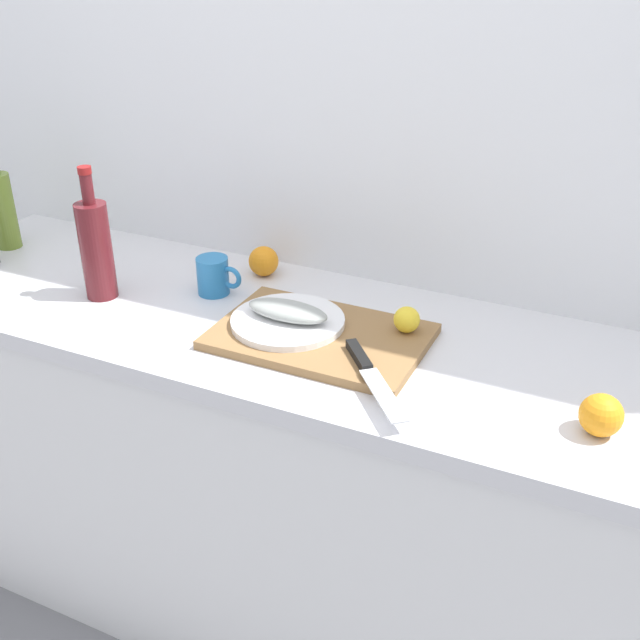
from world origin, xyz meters
The scene contains 13 objects.
ground_plane centered at (0.00, 0.00, 0.00)m, with size 12.00×12.00×0.00m, color slate.
back_wall centered at (0.00, 0.33, 1.25)m, with size 3.20×0.05×2.50m, color white.
kitchen_counter centered at (0.00, 0.00, 0.45)m, with size 2.00×0.60×0.90m.
cutting_board centered at (0.13, -0.04, 0.91)m, with size 0.45×0.30×0.02m, color olive.
white_plate centered at (0.05, -0.03, 0.93)m, with size 0.25×0.25×0.01m, color white.
fish_fillet centered at (0.05, -0.03, 0.95)m, with size 0.19×0.08×0.04m, color #999E99.
chef_knife centered at (0.28, -0.15, 0.93)m, with size 0.21×0.24×0.02m.
lemon_0 centered at (0.29, 0.05, 0.95)m, with size 0.06×0.06×0.06m, color yellow.
olive_oil_bottle centered at (-0.87, 0.08, 1.01)m, with size 0.06×0.06×0.27m.
wine_bottle centered at (-0.44, -0.06, 1.02)m, with size 0.07×0.07×0.32m.
coffee_mug_0 centered at (-0.20, 0.07, 0.95)m, with size 0.12×0.08×0.09m.
orange_0 centered at (-0.15, 0.21, 0.94)m, with size 0.08×0.08×0.08m, color orange.
orange_1 centered at (0.71, -0.13, 0.94)m, with size 0.08×0.08×0.08m, color orange.
Camera 1 is at (0.73, -1.32, 1.70)m, focal length 42.68 mm.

